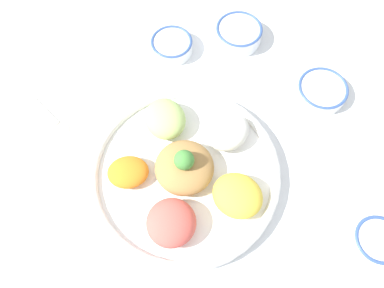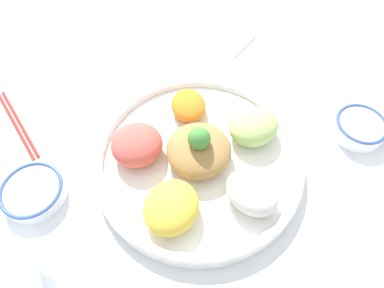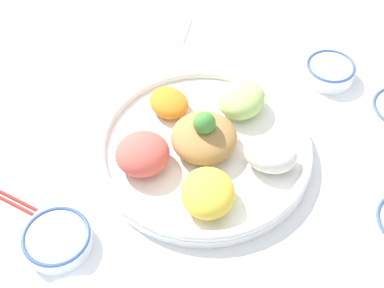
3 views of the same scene
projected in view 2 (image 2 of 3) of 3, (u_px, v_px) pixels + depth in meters
ground_plane at (211, 152)px, 0.66m from camera, size 2.40×2.40×0.00m
salad_platter at (199, 158)px, 0.62m from camera, size 0.41×0.41×0.11m
sauce_bowl_red at (359, 127)px, 0.67m from camera, size 0.11×0.11×0.04m
rice_bowl_plain at (33, 192)px, 0.60m from camera, size 0.12×0.12×0.03m
chopsticks_pair_near at (17, 123)px, 0.70m from camera, size 0.04×0.22×0.01m
serving_spoon_main at (236, 53)px, 0.82m from camera, size 0.13×0.04×0.01m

